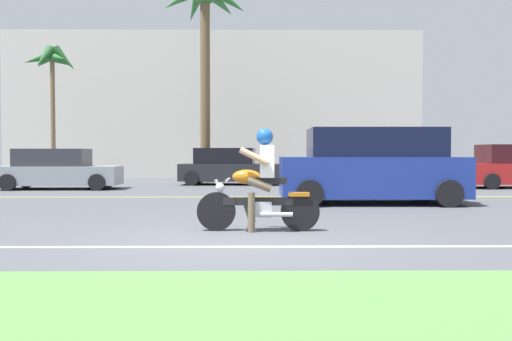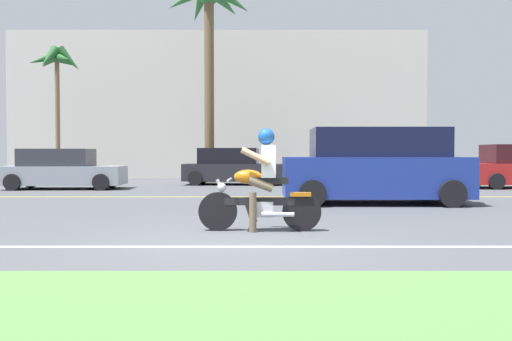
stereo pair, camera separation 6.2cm
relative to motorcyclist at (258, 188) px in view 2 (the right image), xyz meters
name	(u,v)px [view 2 (the right image)]	position (x,y,z in m)	size (l,w,h in m)	color
ground	(240,218)	(-0.34, 1.92, -0.73)	(56.00, 30.00, 0.04)	#4C4F54
grass_median	(215,336)	(-0.34, -5.18, -0.68)	(56.00, 3.80, 0.06)	#548442
lane_line_near	(234,247)	(-0.34, -1.51, -0.70)	(50.40, 0.12, 0.01)	silver
lane_line_far	(244,197)	(-0.34, 6.78, -0.70)	(50.40, 0.12, 0.01)	yellow
motorcyclist	(258,188)	(0.00, 0.00, 0.00)	(2.00, 0.65, 1.67)	black
suv_nearby	(372,167)	(2.90, 4.83, 0.21)	(4.71, 2.30, 1.88)	navy
parked_car_0	(59,170)	(-6.85, 10.22, -0.04)	(4.12, 1.92, 1.41)	#8C939E
parked_car_1	(230,167)	(-0.99, 12.88, -0.02)	(4.10, 2.14, 1.45)	#232328
parked_car_2	(360,167)	(3.98, 11.89, 0.03)	(4.30, 1.87, 1.58)	#8C939E
palm_tree_0	(54,66)	(-8.79, 15.18, 4.36)	(2.41, 2.41, 5.92)	brown
palm_tree_1	(207,11)	(-2.06, 14.65, 6.59)	(3.83, 3.66, 8.85)	brown
building_far	(217,108)	(-2.00, 19.92, 2.92)	(20.56, 4.00, 7.24)	beige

